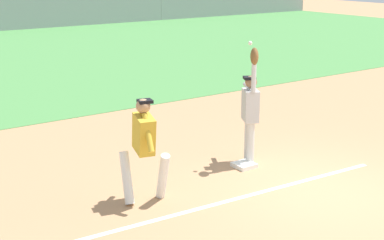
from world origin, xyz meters
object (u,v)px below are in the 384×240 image
at_px(parked_car_silver, 14,14).
at_px(baseball, 250,43).
at_px(first_base, 244,165).
at_px(runner, 144,143).
at_px(fielder, 250,107).

bearing_deg(parked_car_silver, baseball, -100.58).
bearing_deg(first_base, runner, -173.09).
bearing_deg(baseball, fielder, -2.77).
bearing_deg(parked_car_silver, first_base, -100.91).
xyz_separation_m(fielder, baseball, (-0.05, 0.00, 1.22)).
bearing_deg(runner, fielder, 22.43).
distance_m(fielder, baseball, 1.22).
height_order(first_base, runner, runner).
relative_size(fielder, parked_car_silver, 0.51).
distance_m(first_base, runner, 2.55).
bearing_deg(first_base, baseball, 35.95).
distance_m(fielder, runner, 2.62).
xyz_separation_m(first_base, parked_car_silver, (4.74, 27.70, 0.63)).
bearing_deg(first_base, parked_car_silver, 80.30).
bearing_deg(baseball, parked_car_silver, 80.63).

